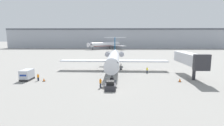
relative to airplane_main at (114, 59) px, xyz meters
The scene contains 12 objects.
ground_plane 19.26m from the airplane_main, 90.75° to the right, with size 600.00×600.00×0.00m, color gray.
terminal_building 101.17m from the airplane_main, 90.14° to the left, with size 180.00×16.80×16.38m.
airplane_main is the anchor object (origin of this frame).
pushback_tug 18.47m from the airplane_main, 90.84° to the right, with size 2.04×4.29×1.71m.
luggage_cart 23.13m from the airplane_main, 147.98° to the right, with size 2.06×3.35×2.38m.
worker_near_tug 18.03m from the airplane_main, 97.18° to the right, with size 0.40×0.26×1.86m.
worker_by_wing 10.24m from the airplane_main, 22.86° to the right, with size 0.40×0.24×1.66m.
worker_on_apron 21.20m from the airplane_main, 142.45° to the right, with size 0.40×0.24×1.63m.
traffic_cone_left 20.39m from the airplane_main, 139.10° to the right, with size 0.63×0.63×0.73m.
traffic_cone_right 19.81m from the airplane_main, 41.12° to the right, with size 0.68×0.68×0.76m.
airplane_parked_far_left 88.86m from the airplane_main, 92.88° to the left, with size 34.22×29.33×10.54m.
jet_bridge 20.22m from the airplane_main, 23.67° to the right, with size 3.20×14.22×6.19m.
Camera 1 is at (1.13, -31.50, 9.84)m, focal length 28.00 mm.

